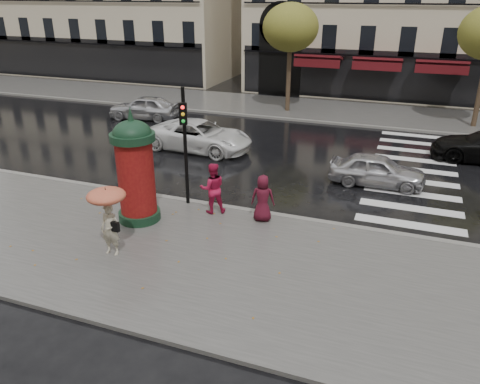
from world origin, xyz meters
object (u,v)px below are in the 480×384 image
at_px(woman_red, 213,188).
at_px(woman_umbrella, 108,211).
at_px(morris_column, 135,168).
at_px(traffic_light, 185,136).
at_px(car_silver, 377,170).
at_px(man_burgundy, 263,198).
at_px(car_far_silver, 144,107).
at_px(car_white, 199,136).

bearing_deg(woman_red, woman_umbrella, 35.02).
xyz_separation_m(woman_umbrella, woman_red, (1.66, 3.60, -0.50)).
distance_m(morris_column, traffic_light, 2.07).
bearing_deg(traffic_light, car_silver, 36.02).
distance_m(woman_umbrella, traffic_light, 4.13).
height_order(man_burgundy, traffic_light, traffic_light).
distance_m(woman_umbrella, car_far_silver, 16.30).
relative_size(man_burgundy, traffic_light, 0.38).
distance_m(car_silver, car_far_silver, 15.49).
height_order(man_burgundy, car_far_silver, man_burgundy).
bearing_deg(car_silver, woman_red, 132.87).
bearing_deg(woman_umbrella, car_silver, 51.42).
bearing_deg(traffic_light, woman_umbrella, -97.55).
relative_size(car_silver, car_far_silver, 0.89).
distance_m(morris_column, car_white, 8.06).
distance_m(woman_umbrella, car_silver, 10.85).
relative_size(woman_red, traffic_light, 0.43).
xyz_separation_m(man_burgundy, morris_column, (-3.93, -1.36, 1.05)).
xyz_separation_m(woman_umbrella, traffic_light, (0.52, 3.93, 1.15)).
bearing_deg(traffic_light, car_far_silver, 127.55).
relative_size(woman_umbrella, man_burgundy, 1.32).
bearing_deg(woman_umbrella, man_burgundy, 46.07).
height_order(woman_umbrella, car_silver, woman_umbrella).
xyz_separation_m(traffic_light, car_silver, (6.22, 4.52, -2.03)).
height_order(woman_red, traffic_light, traffic_light).
bearing_deg(car_white, woman_red, -147.09).
bearing_deg(man_burgundy, woman_umbrella, 34.36).
height_order(traffic_light, car_silver, traffic_light).
distance_m(woman_umbrella, car_white, 10.29).
bearing_deg(car_silver, man_burgundy, 145.20).
xyz_separation_m(traffic_light, car_far_silver, (-8.07, 10.50, -1.95)).
bearing_deg(woman_red, morris_column, 2.38).
bearing_deg(man_burgundy, woman_red, -11.70).
distance_m(car_white, car_far_silver, 7.16).
xyz_separation_m(man_burgundy, car_silver, (3.27, 4.85, -0.28)).
bearing_deg(traffic_light, morris_column, -120.22).
xyz_separation_m(man_burgundy, traffic_light, (-2.95, 0.32, 1.75)).
height_order(woman_umbrella, car_far_silver, woman_umbrella).
xyz_separation_m(woman_red, car_white, (-3.52, 6.48, -0.29)).
bearing_deg(man_burgundy, car_silver, -135.71).
relative_size(car_silver, car_white, 0.72).
bearing_deg(car_white, man_burgundy, -136.17).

